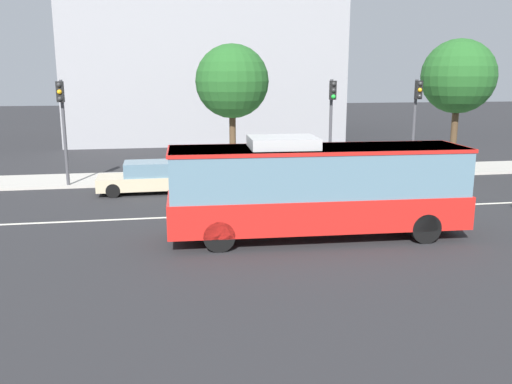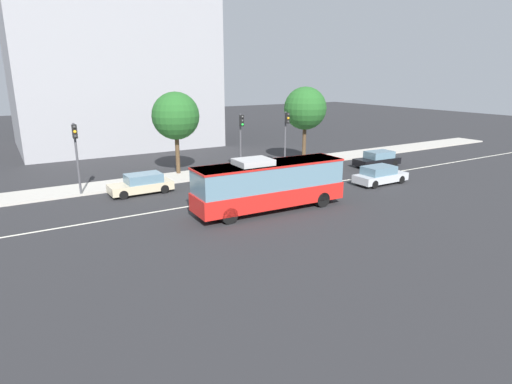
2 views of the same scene
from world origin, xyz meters
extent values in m
plane|color=#28282B|center=(0.00, 0.00, 0.00)|extent=(160.00, 160.00, 0.00)
cube|color=#B2ADA3|center=(0.00, 8.01, 0.07)|extent=(80.00, 3.43, 0.14)
cube|color=silver|center=(0.00, 0.00, 0.01)|extent=(76.00, 0.16, 0.01)
cube|color=red|center=(0.71, -3.43, 0.98)|extent=(10.09, 2.87, 1.10)
cube|color=slate|center=(0.71, -3.43, 2.31)|extent=(9.88, 2.78, 1.58)
cube|color=red|center=(0.71, -3.43, 3.04)|extent=(9.98, 2.84, 0.12)
cube|color=#B2B2B2|center=(-0.49, -3.39, 3.28)|extent=(2.26, 1.88, 0.36)
cylinder|color=black|center=(4.15, -2.46, 0.50)|extent=(1.01, 0.34, 1.00)
cylinder|color=black|center=(4.07, -4.65, 0.50)|extent=(1.01, 0.34, 1.00)
cylinder|color=black|center=(-2.65, -2.21, 0.50)|extent=(1.01, 0.34, 1.00)
cylinder|color=black|center=(-2.73, -4.40, 0.50)|extent=(1.01, 0.34, 1.00)
cube|color=#C6B793|center=(-5.20, 4.76, 0.52)|extent=(4.53, 1.88, 0.60)
cube|color=slate|center=(-4.95, 4.76, 1.14)|extent=(2.55, 1.70, 0.64)
cylinder|color=black|center=(-6.68, 3.93, 0.32)|extent=(0.64, 0.23, 0.64)
cylinder|color=black|center=(-6.71, 5.53, 0.32)|extent=(0.64, 0.23, 0.64)
cylinder|color=black|center=(-3.68, 3.98, 0.32)|extent=(0.64, 0.23, 0.64)
cylinder|color=black|center=(-3.71, 5.58, 0.32)|extent=(0.64, 0.23, 0.64)
cube|color=black|center=(16.69, 2.52, 0.52)|extent=(4.57, 2.00, 0.60)
cube|color=slate|center=(16.94, 2.51, 1.14)|extent=(2.59, 1.77, 0.64)
cylinder|color=black|center=(15.16, 1.79, 0.32)|extent=(0.65, 0.25, 0.64)
cylinder|color=black|center=(15.23, 3.39, 0.32)|extent=(0.65, 0.25, 0.64)
cylinder|color=black|center=(18.16, 1.66, 0.32)|extent=(0.65, 0.25, 0.64)
cylinder|color=black|center=(18.23, 3.26, 0.32)|extent=(0.65, 0.25, 0.64)
cube|color=#B7BABF|center=(12.00, -2.29, 0.52)|extent=(4.51, 1.81, 0.60)
cube|color=slate|center=(11.75, -2.29, 1.14)|extent=(2.52, 1.66, 0.64)
cylinder|color=black|center=(13.50, -1.49, 0.32)|extent=(0.64, 0.22, 0.64)
cylinder|color=black|center=(13.50, -3.09, 0.32)|extent=(0.64, 0.22, 0.64)
cylinder|color=black|center=(10.50, -1.50, 0.32)|extent=(0.64, 0.22, 0.64)
cylinder|color=black|center=(10.50, -3.10, 0.32)|extent=(0.64, 0.22, 0.64)
cylinder|color=#47474C|center=(8.91, 6.56, 2.60)|extent=(0.16, 0.16, 5.20)
cube|color=black|center=(8.90, 6.28, 4.65)|extent=(0.32, 0.28, 0.96)
sphere|color=#2D2D2D|center=(8.90, 6.13, 4.97)|extent=(0.22, 0.22, 0.22)
sphere|color=#F9A514|center=(8.90, 6.13, 4.65)|extent=(0.22, 0.22, 0.22)
sphere|color=#2D2D2D|center=(8.90, 6.13, 4.33)|extent=(0.22, 0.22, 0.22)
cylinder|color=#47474C|center=(4.33, 6.78, 2.60)|extent=(0.16, 0.16, 5.20)
cube|color=black|center=(4.31, 6.50, 4.65)|extent=(0.34, 0.30, 0.96)
sphere|color=#2D2D2D|center=(4.30, 6.35, 4.97)|extent=(0.22, 0.22, 0.22)
sphere|color=#2D2D2D|center=(4.30, 6.35, 4.65)|extent=(0.22, 0.22, 0.22)
sphere|color=#1ED838|center=(4.30, 6.35, 4.33)|extent=(0.22, 0.22, 0.22)
cylinder|color=#47474C|center=(-9.04, 6.55, 2.60)|extent=(0.16, 0.16, 5.20)
cube|color=black|center=(-9.05, 6.27, 4.65)|extent=(0.33, 0.29, 0.96)
sphere|color=#2D2D2D|center=(-9.06, 6.12, 4.97)|extent=(0.22, 0.22, 0.22)
sphere|color=#F9A514|center=(-9.06, 6.12, 4.65)|extent=(0.22, 0.22, 0.22)
sphere|color=#2D2D2D|center=(-9.06, 6.12, 4.33)|extent=(0.22, 0.22, 0.22)
cylinder|color=#4C3823|center=(11.67, 7.28, 1.92)|extent=(0.36, 0.36, 3.83)
sphere|color=#235B23|center=(11.67, 7.28, 5.34)|extent=(4.03, 4.03, 4.03)
cylinder|color=#4C3823|center=(-0.56, 9.18, 1.79)|extent=(0.36, 0.36, 3.58)
sphere|color=#235B23|center=(-0.56, 9.18, 5.08)|extent=(4.01, 4.01, 4.01)
cube|color=#939399|center=(-0.87, 29.27, 11.90)|extent=(21.80, 17.26, 23.80)
cube|color=slate|center=(10.04, 29.23, 2.11)|extent=(0.13, 15.47, 1.50)
cube|color=slate|center=(10.04, 29.23, 5.51)|extent=(0.13, 15.47, 1.50)
cube|color=slate|center=(10.04, 29.23, 8.91)|extent=(0.13, 15.47, 1.50)
cube|color=slate|center=(10.04, 29.23, 12.31)|extent=(0.13, 15.47, 1.50)
cube|color=slate|center=(10.04, 29.23, 15.71)|extent=(0.13, 15.47, 1.50)
camera|label=1|loc=(-4.29, -20.54, 5.47)|focal=37.81mm
camera|label=2|loc=(-13.68, -25.38, 8.45)|focal=29.96mm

